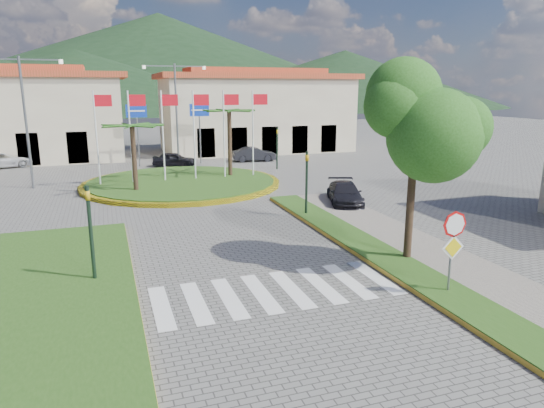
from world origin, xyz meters
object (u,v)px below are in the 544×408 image
object	(u,v)px
stop_sign	(453,239)
car_dark_a	(174,159)
roundabout_island	(182,182)
car_dark_b	(254,154)
white_van	(4,160)
car_side_right	(345,194)
deciduous_tree	(416,117)

from	to	relation	value
stop_sign	car_dark_a	size ratio (longest dim) A/B	0.78
roundabout_island	car_dark_b	size ratio (longest dim) A/B	3.43
roundabout_island	car_dark_a	bearing A→B (deg)	85.46
roundabout_island	car_dark_a	distance (m)	8.04
stop_sign	car_dark_b	distance (m)	28.80
stop_sign	white_van	xyz separation A→B (m)	(-17.11, 31.76, -1.19)
stop_sign	white_van	world-z (taller)	stop_sign
roundabout_island	white_van	bearing A→B (deg)	136.16
car_dark_a	car_side_right	world-z (taller)	car_side_right
deciduous_tree	car_dark_a	world-z (taller)	deciduous_tree
deciduous_tree	car_side_right	bearing A→B (deg)	77.07
roundabout_island	car_side_right	world-z (taller)	roundabout_island
deciduous_tree	white_van	distance (m)	34.05
stop_sign	car_side_right	bearing A→B (deg)	77.52
white_van	car_dark_b	size ratio (longest dim) A/B	1.18
stop_sign	car_dark_a	bearing A→B (deg)	98.64
deciduous_tree	car_side_right	world-z (taller)	deciduous_tree
roundabout_island	car_side_right	distance (m)	11.18
car_dark_b	roundabout_island	bearing A→B (deg)	145.99
car_dark_a	deciduous_tree	bearing A→B (deg)	-154.09
white_van	car_dark_a	xyz separation A→B (m)	(12.85, -3.73, -0.03)
deciduous_tree	white_van	world-z (taller)	deciduous_tree
stop_sign	deciduous_tree	xyz separation A→B (m)	(0.60, 3.04, 3.38)
stop_sign	car_dark_a	xyz separation A→B (m)	(-4.26, 28.04, -1.22)
deciduous_tree	car_dark_b	xyz separation A→B (m)	(2.07, 25.61, -4.57)
white_van	car_side_right	xyz separation A→B (m)	(19.71, -20.01, -0.02)
roundabout_island	white_van	world-z (taller)	roundabout_island
stop_sign	car_dark_b	bearing A→B (deg)	84.68
car_dark_a	car_side_right	bearing A→B (deg)	-142.25
roundabout_island	stop_sign	bearing A→B (deg)	-76.27
white_van	car_dark_b	xyz separation A→B (m)	(19.77, -3.11, 0.00)
white_van	roundabout_island	bearing A→B (deg)	-149.81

